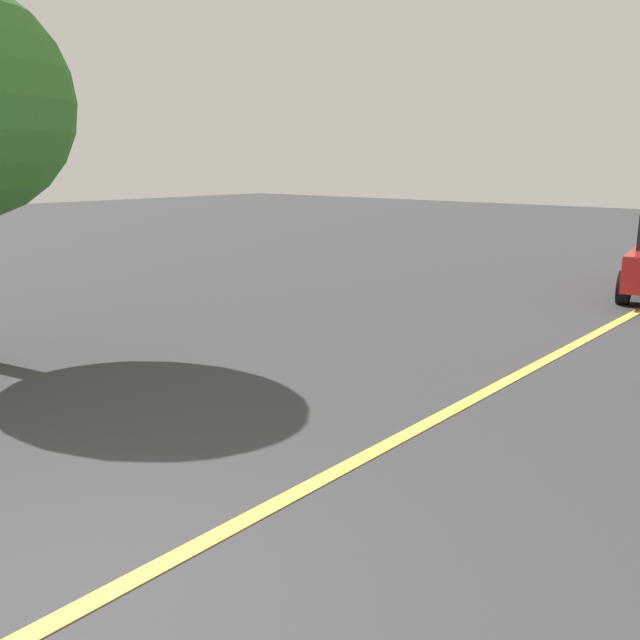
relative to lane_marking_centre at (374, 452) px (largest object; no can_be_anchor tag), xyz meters
The scene contains 2 objects.
ground_plane 3.00m from the lane_marking_centre, behind, with size 80.00×80.00×0.00m, color #38383A.
lane_marking_centre is the anchor object (origin of this frame).
Camera 1 is at (-1.64, -3.39, 2.61)m, focal length 37.49 mm.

